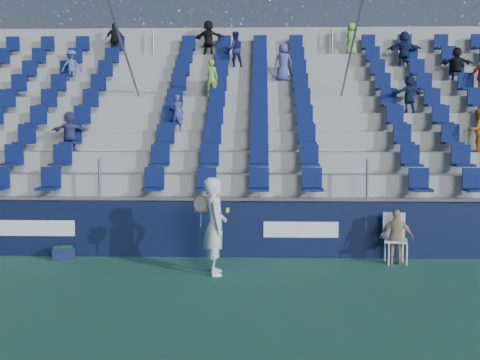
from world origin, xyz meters
The scene contains 7 objects.
ground centered at (0.00, 0.00, 0.00)m, with size 70.00×70.00×0.00m, color #2E6D56.
sponsor_wall centered at (0.00, 3.15, 0.60)m, with size 24.00×0.32×1.20m.
grandstand centered at (0.00, 8.24, 2.14)m, with size 24.00×8.17×6.63m.
tennis_player centered at (-0.23, 1.50, 0.93)m, with size 0.69×0.74×1.86m.
line_judge_chair centered at (3.43, 2.66, 0.59)m, with size 0.54×0.56×1.03m.
line_judge centered at (3.43, 2.50, 0.57)m, with size 0.66×0.28×1.13m, color tan.
ball_bin centered at (-3.58, 2.75, 0.15)m, with size 0.55×0.45×0.27m.
Camera 1 is at (0.64, -9.77, 2.77)m, focal length 45.00 mm.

